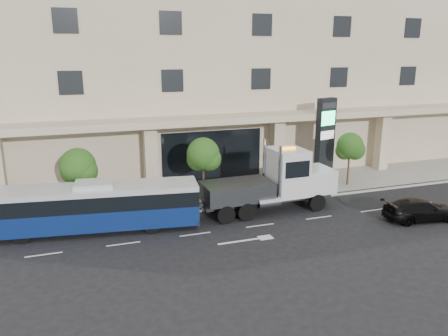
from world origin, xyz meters
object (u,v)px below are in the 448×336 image
(signage_pylon, at_px, (325,139))
(black_sedan, at_px, (420,210))
(city_bus, at_px, (96,206))
(tow_truck, at_px, (275,183))

(signage_pylon, bearing_deg, black_sedan, -97.30)
(city_bus, distance_m, tow_truck, 11.15)
(tow_truck, height_order, signage_pylon, signage_pylon)
(city_bus, distance_m, signage_pylon, 18.25)
(black_sedan, height_order, signage_pylon, signage_pylon)
(city_bus, relative_size, tow_truck, 1.19)
(city_bus, relative_size, signage_pylon, 1.83)
(tow_truck, relative_size, signage_pylon, 1.54)
(tow_truck, distance_m, black_sedan, 9.03)
(city_bus, bearing_deg, black_sedan, -6.11)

